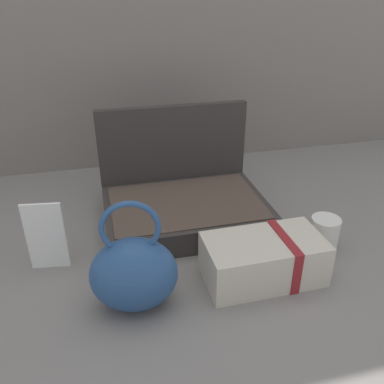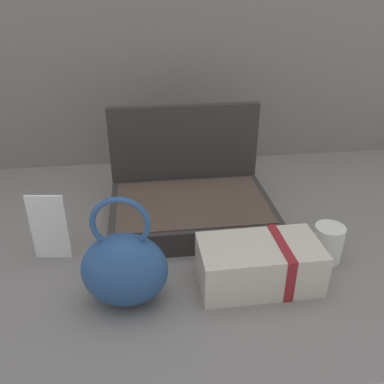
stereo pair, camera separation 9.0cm
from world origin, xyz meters
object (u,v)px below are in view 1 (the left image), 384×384
object	(u,v)px
teal_pouch_handbag	(134,273)
info_card_left	(46,238)
cream_toiletry_bag	(265,259)
coffee_mug	(323,235)
open_suitcase	(183,197)

from	to	relation	value
teal_pouch_handbag	info_card_left	world-z (taller)	teal_pouch_handbag
cream_toiletry_bag	info_card_left	world-z (taller)	info_card_left
teal_pouch_handbag	coffee_mug	size ratio (longest dim) A/B	2.32
teal_pouch_handbag	cream_toiletry_bag	distance (m)	0.29
cream_toiletry_bag	coffee_mug	xyz separation A→B (m)	(0.18, 0.06, -0.00)
cream_toiletry_bag	coffee_mug	bearing A→B (deg)	19.01
open_suitcase	coffee_mug	bearing A→B (deg)	-39.20
open_suitcase	info_card_left	bearing A→B (deg)	-156.11
teal_pouch_handbag	cream_toiletry_bag	xyz separation A→B (m)	(0.29, 0.02, -0.03)
cream_toiletry_bag	info_card_left	xyz separation A→B (m)	(-0.46, 0.15, 0.03)
cream_toiletry_bag	info_card_left	size ratio (longest dim) A/B	1.55
coffee_mug	cream_toiletry_bag	bearing A→B (deg)	-160.99
coffee_mug	teal_pouch_handbag	bearing A→B (deg)	-169.86
coffee_mug	info_card_left	distance (m)	0.64
open_suitcase	cream_toiletry_bag	distance (m)	0.32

